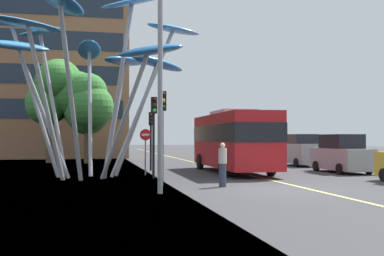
# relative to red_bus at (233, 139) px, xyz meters

# --- Properties ---
(ground) EXTENTS (120.00, 240.00, 0.10)m
(ground) POSITION_rel_red_bus_xyz_m (-1.59, -8.86, -1.99)
(ground) COLOR #38383A
(red_bus) EXTENTS (2.99, 9.80, 3.55)m
(red_bus) POSITION_rel_red_bus_xyz_m (0.00, 0.00, 0.00)
(red_bus) COLOR red
(red_bus) RESTS_ON ground
(leaf_sculpture) EXTENTS (11.43, 12.16, 8.81)m
(leaf_sculpture) POSITION_rel_red_bus_xyz_m (-7.91, -2.19, 4.48)
(leaf_sculpture) COLOR #9EA0A5
(leaf_sculpture) RESTS_ON ground
(traffic_light_kerb_near) EXTENTS (0.28, 0.42, 3.89)m
(traffic_light_kerb_near) POSITION_rel_red_bus_xyz_m (-5.08, -6.72, 0.87)
(traffic_light_kerb_near) COLOR black
(traffic_light_kerb_near) RESTS_ON ground
(traffic_light_kerb_far) EXTENTS (0.28, 0.42, 3.96)m
(traffic_light_kerb_far) POSITION_rel_red_bus_xyz_m (-4.97, -3.14, 0.92)
(traffic_light_kerb_far) COLOR black
(traffic_light_kerb_far) RESTS_ON ground
(traffic_light_island_mid) EXTENTS (0.28, 0.42, 3.54)m
(traffic_light_island_mid) POSITION_rel_red_bus_xyz_m (-4.39, 2.49, 0.63)
(traffic_light_island_mid) COLOR black
(traffic_light_island_mid) RESTS_ON ground
(car_parked_mid) EXTENTS (1.95, 4.43, 2.18)m
(car_parked_mid) POSITION_rel_red_bus_xyz_m (6.06, -1.32, -0.92)
(car_parked_mid) COLOR gray
(car_parked_mid) RESTS_ON ground
(car_parked_far) EXTENTS (1.97, 4.13, 2.24)m
(car_parked_far) POSITION_rel_red_bus_xyz_m (6.59, 5.24, -0.88)
(car_parked_far) COLOR gray
(car_parked_far) RESTS_ON ground
(car_side_street) EXTENTS (1.97, 3.82, 2.28)m
(car_side_street) POSITION_rel_red_bus_xyz_m (6.35, 12.59, -0.88)
(car_side_street) COLOR gray
(car_side_street) RESTS_ON ground
(car_far_side) EXTENTS (1.96, 3.80, 2.07)m
(car_far_side) POSITION_rel_red_bus_xyz_m (6.25, 19.80, -0.97)
(car_far_side) COLOR navy
(car_far_side) RESTS_ON ground
(street_lamp) EXTENTS (1.82, 0.44, 7.78)m
(street_lamp) POSITION_rel_red_bus_xyz_m (-5.15, -9.36, 3.03)
(street_lamp) COLOR gray
(street_lamp) RESTS_ON ground
(tree_pavement_near) EXTENTS (4.70, 5.42, 7.35)m
(tree_pavement_near) POSITION_rel_red_bus_xyz_m (-8.43, 12.29, 2.78)
(tree_pavement_near) COLOR brown
(tree_pavement_near) RESTS_ON ground
(tree_pavement_far) EXTENTS (4.51, 5.43, 8.55)m
(tree_pavement_far) POSITION_rel_red_bus_xyz_m (-10.84, 14.06, 3.97)
(tree_pavement_far) COLOR brown
(tree_pavement_far) RESTS_ON ground
(pedestrian) EXTENTS (0.34, 0.34, 1.78)m
(pedestrian) POSITION_rel_red_bus_xyz_m (-2.77, -7.61, -1.04)
(pedestrian) COLOR #2D3342
(pedestrian) RESTS_ON ground
(no_entry_sign) EXTENTS (0.60, 0.12, 2.45)m
(no_entry_sign) POSITION_rel_red_bus_xyz_m (-5.11, -0.86, -0.30)
(no_entry_sign) COLOR gray
(no_entry_sign) RESTS_ON ground
(backdrop_building) EXTENTS (20.02, 12.79, 25.94)m
(backdrop_building) POSITION_rel_red_bus_xyz_m (-14.35, 26.31, 11.04)
(backdrop_building) COLOR #8E6042
(backdrop_building) RESTS_ON ground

